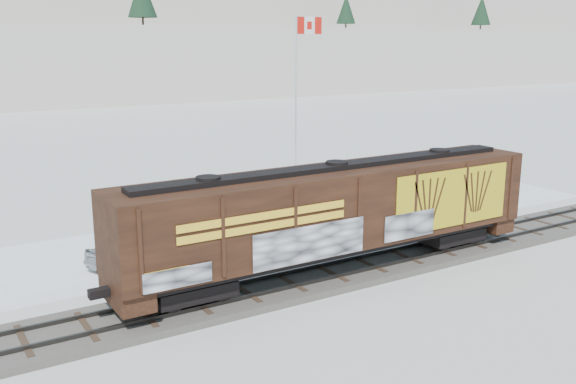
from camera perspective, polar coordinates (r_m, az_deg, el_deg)
ground at (r=28.19m, az=7.02°, el=-6.85°), size 500.00×500.00×0.00m
rail_track at (r=28.14m, az=7.02°, el=-6.57°), size 50.00×3.40×0.43m
parking_strip at (r=34.05m, az=-0.87°, el=-3.17°), size 40.00×8.00×0.03m
hopper_railcar at (r=26.32m, az=4.30°, el=-1.64°), size 18.89×3.06×4.40m
flagpole at (r=39.28m, az=0.81°, el=5.21°), size 2.30×0.90×11.25m
car_silver at (r=29.36m, az=-13.43°, el=-4.63°), size 4.93×3.55×1.56m
car_white at (r=34.81m, az=2.63°, el=-1.52°), size 4.66×2.10×1.49m
car_dark at (r=35.35m, az=5.15°, el=-1.49°), size 4.49×1.89×1.29m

